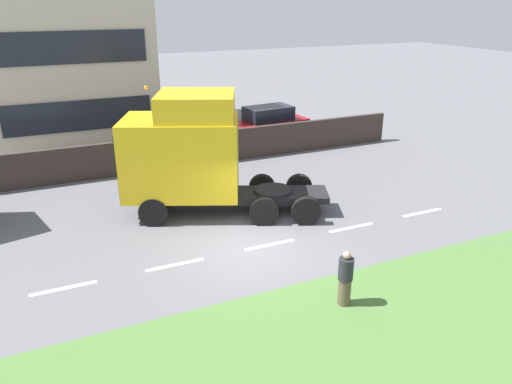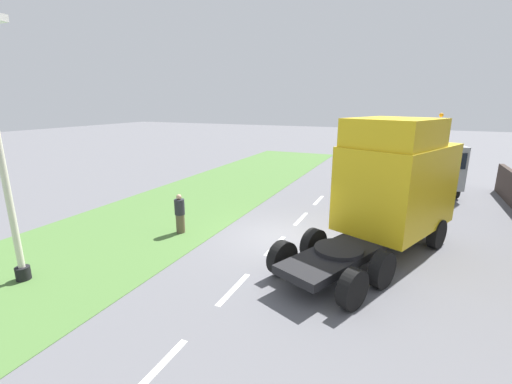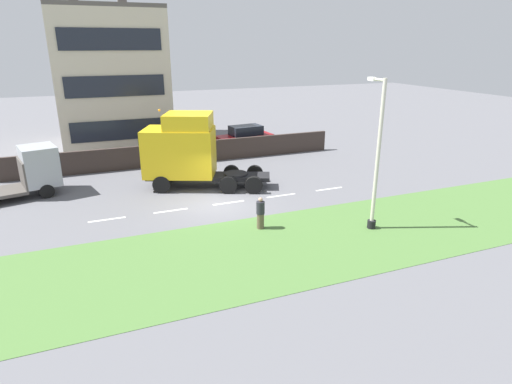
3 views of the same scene
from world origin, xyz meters
TOP-DOWN VIEW (x-y plane):
  - ground_plane at (0.00, 0.00)m, footprint 120.00×120.00m
  - grass_verge at (-6.00, 0.00)m, footprint 7.00×44.00m
  - lane_markings at (0.00, -0.70)m, footprint 0.16×14.60m
  - boundary_wall at (9.00, 0.00)m, footprint 0.25×24.00m
  - building_block at (17.66, 3.71)m, footprint 10.40×8.27m
  - lorry_cab at (3.65, 0.79)m, footprint 5.18×7.62m
  - parked_car at (10.74, -5.69)m, footprint 2.23×4.66m
  - pedestrian at (-3.85, -1.01)m, footprint 0.39×0.39m

SIDE VIEW (x-z plane):
  - ground_plane at x=0.00m, z-range 0.00..0.00m
  - lane_markings at x=0.00m, z-range 0.00..0.00m
  - grass_verge at x=-6.00m, z-range 0.00..0.01m
  - pedestrian at x=-3.85m, z-range -0.02..1.54m
  - boundary_wall at x=9.00m, z-range 0.00..1.57m
  - parked_car at x=10.74m, z-range -0.03..2.09m
  - lorry_cab at x=3.65m, z-range -0.05..4.58m
  - building_block at x=17.66m, z-range -0.54..11.62m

